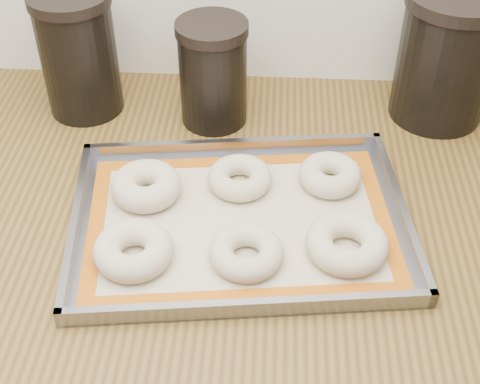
# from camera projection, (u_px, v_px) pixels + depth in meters

# --- Properties ---
(cabinet) EXTENTS (3.00, 0.65, 0.86)m
(cabinet) POSITION_uv_depth(u_px,v_px,m) (303.00, 378.00, 1.29)
(cabinet) COLOR slate
(cabinet) RESTS_ON floor
(countertop) EXTENTS (3.06, 0.68, 0.04)m
(countertop) POSITION_uv_depth(u_px,v_px,m) (322.00, 206.00, 0.99)
(countertop) COLOR brown
(countertop) RESTS_ON cabinet
(baking_tray) EXTENTS (0.50, 0.38, 0.03)m
(baking_tray) POSITION_uv_depth(u_px,v_px,m) (240.00, 221.00, 0.93)
(baking_tray) COLOR gray
(baking_tray) RESTS_ON countertop
(baking_mat) EXTENTS (0.45, 0.34, 0.00)m
(baking_mat) POSITION_uv_depth(u_px,v_px,m) (240.00, 222.00, 0.93)
(baking_mat) COLOR #C6B793
(baking_mat) RESTS_ON baking_tray
(bagel_front_left) EXTENTS (0.14, 0.14, 0.04)m
(bagel_front_left) POSITION_uv_depth(u_px,v_px,m) (133.00, 250.00, 0.86)
(bagel_front_left) COLOR beige
(bagel_front_left) RESTS_ON baking_mat
(bagel_front_mid) EXTENTS (0.11, 0.11, 0.03)m
(bagel_front_mid) POSITION_uv_depth(u_px,v_px,m) (246.00, 252.00, 0.86)
(bagel_front_mid) COLOR beige
(bagel_front_mid) RESTS_ON baking_mat
(bagel_front_right) EXTENTS (0.12, 0.12, 0.04)m
(bagel_front_right) POSITION_uv_depth(u_px,v_px,m) (347.00, 244.00, 0.87)
(bagel_front_right) COLOR beige
(bagel_front_right) RESTS_ON baking_mat
(bagel_back_left) EXTENTS (0.11, 0.11, 0.04)m
(bagel_back_left) POSITION_uv_depth(u_px,v_px,m) (146.00, 186.00, 0.96)
(bagel_back_left) COLOR beige
(bagel_back_left) RESTS_ON baking_mat
(bagel_back_mid) EXTENTS (0.12, 0.12, 0.03)m
(bagel_back_mid) POSITION_uv_depth(u_px,v_px,m) (240.00, 178.00, 0.98)
(bagel_back_mid) COLOR beige
(bagel_back_mid) RESTS_ON baking_mat
(bagel_back_right) EXTENTS (0.11, 0.11, 0.03)m
(bagel_back_right) POSITION_uv_depth(u_px,v_px,m) (330.00, 175.00, 0.98)
(bagel_back_right) COLOR beige
(bagel_back_right) RESTS_ON baking_mat
(canister_left) EXTENTS (0.13, 0.13, 0.21)m
(canister_left) POSITION_uv_depth(u_px,v_px,m) (78.00, 53.00, 1.08)
(canister_left) COLOR black
(canister_left) RESTS_ON countertop
(canister_mid) EXTENTS (0.11, 0.11, 0.18)m
(canister_mid) POSITION_uv_depth(u_px,v_px,m) (213.00, 73.00, 1.07)
(canister_mid) COLOR black
(canister_mid) RESTS_ON countertop
(canister_right) EXTENTS (0.16, 0.16, 0.22)m
(canister_right) POSITION_uv_depth(u_px,v_px,m) (446.00, 57.00, 1.06)
(canister_right) COLOR black
(canister_right) RESTS_ON countertop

